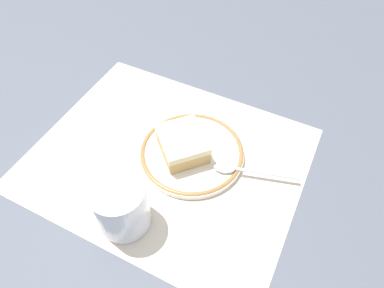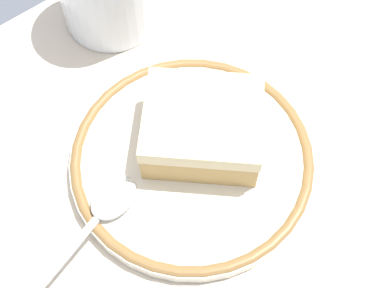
% 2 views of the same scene
% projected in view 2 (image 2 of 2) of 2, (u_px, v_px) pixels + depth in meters
% --- Properties ---
extents(ground_plane, '(2.40, 2.40, 0.00)m').
position_uv_depth(ground_plane, '(208.00, 117.00, 0.44)').
color(ground_plane, '#4C515B').
extents(placemat, '(0.45, 0.37, 0.00)m').
position_uv_depth(placemat, '(208.00, 117.00, 0.44)').
color(placemat, beige).
rests_on(placemat, ground_plane).
extents(plate, '(0.18, 0.18, 0.01)m').
position_uv_depth(plate, '(192.00, 159.00, 0.41)').
color(plate, silver).
rests_on(plate, placemat).
extents(cake_slice, '(0.11, 0.11, 0.04)m').
position_uv_depth(cake_slice, '(203.00, 127.00, 0.40)').
color(cake_slice, tan).
rests_on(cake_slice, plate).
extents(spoon, '(0.14, 0.05, 0.01)m').
position_uv_depth(spoon, '(96.00, 218.00, 0.38)').
color(spoon, silver).
rests_on(spoon, plate).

